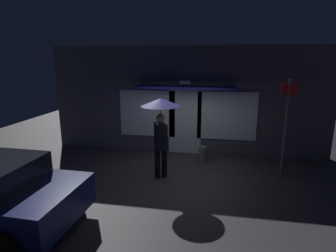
{
  "coord_description": "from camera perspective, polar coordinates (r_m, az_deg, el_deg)",
  "views": [
    {
      "loc": [
        1.03,
        -6.82,
        3.15
      ],
      "look_at": [
        -0.2,
        0.01,
        1.47
      ],
      "focal_mm": 29.14,
      "sensor_mm": 36.0,
      "label": 1
    }
  ],
  "objects": [
    {
      "name": "sidewalk_bollard",
      "position": [
        8.69,
        7.25,
        -5.91
      ],
      "size": [
        0.25,
        0.25,
        0.52
      ],
      "primitive_type": "cylinder",
      "color": "slate",
      "rests_on": "ground"
    },
    {
      "name": "street_sign_post",
      "position": [
        8.02,
        23.46,
        0.61
      ],
      "size": [
        0.4,
        0.07,
        2.66
      ],
      "color": "#595B60",
      "rests_on": "ground"
    },
    {
      "name": "person_with_umbrella",
      "position": [
        7.13,
        -1.57,
        1.76
      ],
      "size": [
        1.03,
        1.03,
        2.19
      ],
      "rotation": [
        0.0,
        0.0,
        -1.06
      ],
      "color": "black",
      "rests_on": "ground"
    },
    {
      "name": "building_facade",
      "position": [
        9.31,
        3.75,
        5.27
      ],
      "size": [
        9.38,
        1.0,
        3.62
      ],
      "color": "#4C4C56",
      "rests_on": "ground"
    },
    {
      "name": "ground_plane",
      "position": [
        7.58,
        1.49,
        -10.91
      ],
      "size": [
        18.0,
        18.0,
        0.0
      ],
      "primitive_type": "plane",
      "color": "#38353A"
    }
  ]
}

